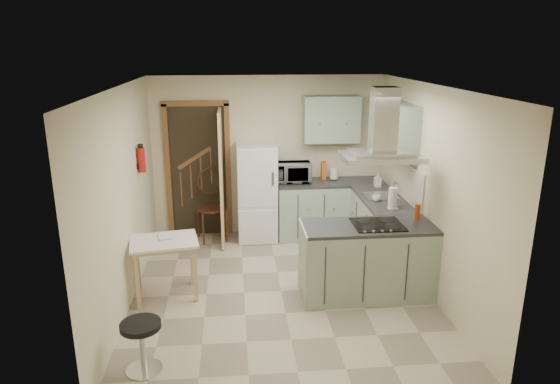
{
  "coord_description": "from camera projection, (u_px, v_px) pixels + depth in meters",
  "views": [
    {
      "loc": [
        -0.54,
        -5.56,
        2.95
      ],
      "look_at": [
        0.03,
        0.45,
        1.15
      ],
      "focal_mm": 32.0,
      "sensor_mm": 36.0,
      "label": 1
    }
  ],
  "objects": [
    {
      "name": "splashback",
      "position": [
        328.0,
        161.0,
        7.95
      ],
      "size": [
        1.68,
        0.02,
        0.5
      ],
      "primitive_type": "cube",
      "color": "beige",
      "rests_on": "counter_back"
    },
    {
      "name": "fridge",
      "position": [
        257.0,
        192.0,
        7.68
      ],
      "size": [
        0.6,
        0.6,
        1.5
      ],
      "primitive_type": "cube",
      "color": "white",
      "rests_on": "floor"
    },
    {
      "name": "doorway",
      "position": [
        198.0,
        171.0,
        7.78
      ],
      "size": [
        1.1,
        0.12,
        2.1
      ],
      "primitive_type": "cube",
      "color": "brown",
      "rests_on": "floor"
    },
    {
      "name": "cup",
      "position": [
        376.0,
        198.0,
        6.74
      ],
      "size": [
        0.13,
        0.13,
        0.09
      ],
      "primitive_type": "imported",
      "rotation": [
        0.0,
        0.0,
        -0.2
      ],
      "color": "silver",
      "rests_on": "counter_right"
    },
    {
      "name": "left_wall",
      "position": [
        124.0,
        199.0,
        5.68
      ],
      "size": [
        0.0,
        4.2,
        4.2
      ],
      "primitive_type": "plane",
      "rotation": [
        1.57,
        0.0,
        1.57
      ],
      "color": "beige",
      "rests_on": "floor"
    },
    {
      "name": "extractor_hood",
      "position": [
        382.0,
        157.0,
        5.64
      ],
      "size": [
        0.9,
        0.55,
        0.1
      ],
      "primitive_type": "cube",
      "color": "silver",
      "rests_on": "ceiling"
    },
    {
      "name": "drop_leaf_table",
      "position": [
        166.0,
        268.0,
        5.98
      ],
      "size": [
        0.86,
        0.7,
        0.73
      ],
      "primitive_type": "cube",
      "rotation": [
        0.0,
        0.0,
        0.16
      ],
      "color": "#CEB67F",
      "rests_on": "floor"
    },
    {
      "name": "stool",
      "position": [
        142.0,
        346.0,
        4.63
      ],
      "size": [
        0.4,
        0.4,
        0.5
      ],
      "primitive_type": "cylinder",
      "rotation": [
        0.0,
        0.0,
        -0.07
      ],
      "color": "black",
      "rests_on": "floor"
    },
    {
      "name": "back_wall",
      "position": [
        268.0,
        156.0,
        7.85
      ],
      "size": [
        3.6,
        0.0,
        3.6
      ],
      "primitive_type": "plane",
      "rotation": [
        1.57,
        0.0,
        0.0
      ],
      "color": "beige",
      "rests_on": "floor"
    },
    {
      "name": "paper_towel",
      "position": [
        393.0,
        198.0,
        6.41
      ],
      "size": [
        0.15,
        0.15,
        0.29
      ],
      "primitive_type": "cylinder",
      "rotation": [
        0.0,
        0.0,
        0.4
      ],
      "color": "silver",
      "rests_on": "counter_right"
    },
    {
      "name": "hob",
      "position": [
        378.0,
        224.0,
        5.87
      ],
      "size": [
        0.58,
        0.5,
        0.01
      ],
      "primitive_type": "cube",
      "color": "black",
      "rests_on": "peninsula"
    },
    {
      "name": "wall_cabinet_right",
      "position": [
        397.0,
        130.0,
        6.63
      ],
      "size": [
        0.35,
        0.9,
        0.7
      ],
      "primitive_type": "cube",
      "color": "#9EB2A0",
      "rests_on": "right_wall"
    },
    {
      "name": "counter_back",
      "position": [
        312.0,
        209.0,
        7.85
      ],
      "size": [
        1.08,
        0.6,
        0.9
      ],
      "primitive_type": "cube",
      "color": "#9EB2A0",
      "rests_on": "floor"
    },
    {
      "name": "floor",
      "position": [
        281.0,
        291.0,
        6.2
      ],
      "size": [
        4.2,
        4.2,
        0.0
      ],
      "primitive_type": "plane",
      "color": "#BCAA92",
      "rests_on": "ground"
    },
    {
      "name": "kettle",
      "position": [
        334.0,
        174.0,
        7.8
      ],
      "size": [
        0.15,
        0.15,
        0.19
      ],
      "primitive_type": "cylinder",
      "rotation": [
        0.0,
        0.0,
        -0.19
      ],
      "color": "white",
      "rests_on": "counter_back"
    },
    {
      "name": "right_wall",
      "position": [
        430.0,
        191.0,
        6.01
      ],
      "size": [
        0.0,
        4.2,
        4.2
      ],
      "primitive_type": "plane",
      "rotation": [
        1.57,
        0.0,
        -1.57
      ],
      "color": "beige",
      "rests_on": "floor"
    },
    {
      "name": "bentwood_chair",
      "position": [
        212.0,
        208.0,
        7.69
      ],
      "size": [
        0.56,
        0.56,
        1.02
      ],
      "primitive_type": "cube",
      "rotation": [
        0.0,
        0.0,
        0.27
      ],
      "color": "#442116",
      "rests_on": "floor"
    },
    {
      "name": "microwave",
      "position": [
        293.0,
        172.0,
        7.67
      ],
      "size": [
        0.54,
        0.37,
        0.3
      ],
      "primitive_type": "imported",
      "rotation": [
        0.0,
        0.0,
        -0.01
      ],
      "color": "black",
      "rests_on": "counter_back"
    },
    {
      "name": "sink",
      "position": [
        381.0,
        196.0,
        6.98
      ],
      "size": [
        0.45,
        0.4,
        0.01
      ],
      "primitive_type": "cube",
      "color": "silver",
      "rests_on": "counter_right"
    },
    {
      "name": "fire_extinguisher",
      "position": [
        141.0,
        160.0,
        6.47
      ],
      "size": [
        0.1,
        0.1,
        0.32
      ],
      "primitive_type": "cylinder",
      "color": "#B2140F",
      "rests_on": "left_wall"
    },
    {
      "name": "counter_right",
      "position": [
        376.0,
        222.0,
        7.28
      ],
      "size": [
        0.6,
        1.95,
        0.9
      ],
      "primitive_type": "cube",
      "color": "#9EB2A0",
      "rests_on": "floor"
    },
    {
      "name": "red_bottle",
      "position": [
        417.0,
        212.0,
        6.04
      ],
      "size": [
        0.08,
        0.08,
        0.19
      ],
      "primitive_type": "cylinder",
      "rotation": [
        0.0,
        0.0,
        -0.25
      ],
      "color": "#BE3D10",
      "rests_on": "peninsula"
    },
    {
      "name": "ceiling",
      "position": [
        281.0,
        86.0,
        5.49
      ],
      "size": [
        4.2,
        4.2,
        0.0
      ],
      "primitive_type": "plane",
      "rotation": [
        3.14,
        0.0,
        0.0
      ],
      "color": "silver",
      "rests_on": "back_wall"
    },
    {
      "name": "book",
      "position": [
        158.0,
        234.0,
        5.93
      ],
      "size": [
        0.2,
        0.25,
        0.1
      ],
      "primitive_type": "imported",
      "rotation": [
        0.0,
        0.0,
        0.22
      ],
      "color": "#A03536",
      "rests_on": "drop_leaf_table"
    },
    {
      "name": "soap_bottle",
      "position": [
        378.0,
        180.0,
        7.42
      ],
      "size": [
        0.1,
        0.11,
        0.21
      ],
      "primitive_type": "imported",
      "rotation": [
        0.0,
        0.0,
        -0.07
      ],
      "color": "silver",
      "rests_on": "counter_right"
    },
    {
      "name": "cereal_box",
      "position": [
        324.0,
        170.0,
        7.88
      ],
      "size": [
        0.08,
        0.18,
        0.26
      ],
      "primitive_type": "cube",
      "rotation": [
        0.0,
        0.0,
        -0.08
      ],
      "color": "orange",
      "rests_on": "counter_back"
    },
    {
      "name": "peninsula",
      "position": [
        367.0,
        260.0,
        5.99
      ],
      "size": [
        1.55,
        0.65,
        0.9
      ],
      "primitive_type": "cube",
      "color": "#9EB2A0",
      "rests_on": "floor"
    },
    {
      "name": "wall_cabinet_back",
      "position": [
        331.0,
        119.0,
        7.59
      ],
      "size": [
        0.85,
        0.35,
        0.7
      ],
      "primitive_type": "cube",
      "color": "#9EB2A0",
      "rests_on": "back_wall"
    }
  ]
}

